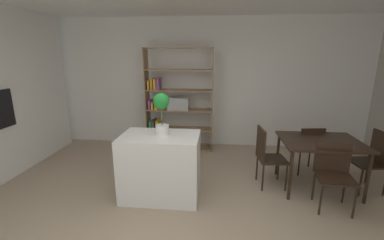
{
  "coord_description": "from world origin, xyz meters",
  "views": [
    {
      "loc": [
        0.41,
        -2.74,
        2.03
      ],
      "look_at": [
        0.04,
        1.01,
        1.06
      ],
      "focal_mm": 23.87,
      "sensor_mm": 36.0,
      "label": 1
    }
  ],
  "objects_px": {
    "kitchen_island": "(161,166)",
    "potted_plant_on_island": "(162,110)",
    "dining_chair_near": "(334,170)",
    "dining_table": "(321,145)",
    "dining_chair_window_side": "(374,157)",
    "open_bookshelf": "(174,104)",
    "dining_chair_island_side": "(266,153)",
    "dining_chair_far": "(309,146)"
  },
  "relations": [
    {
      "from": "dining_table",
      "to": "dining_chair_near",
      "type": "bearing_deg",
      "value": -88.89
    },
    {
      "from": "kitchen_island",
      "to": "open_bookshelf",
      "type": "xyz_separation_m",
      "value": [
        -0.13,
        2.0,
        0.53
      ]
    },
    {
      "from": "kitchen_island",
      "to": "dining_chair_far",
      "type": "relative_size",
      "value": 1.29
    },
    {
      "from": "kitchen_island",
      "to": "potted_plant_on_island",
      "type": "xyz_separation_m",
      "value": [
        0.03,
        0.05,
        0.82
      ]
    },
    {
      "from": "kitchen_island",
      "to": "dining_chair_island_side",
      "type": "height_order",
      "value": "dining_chair_island_side"
    },
    {
      "from": "potted_plant_on_island",
      "to": "open_bookshelf",
      "type": "distance_m",
      "value": 1.98
    },
    {
      "from": "dining_chair_window_side",
      "to": "dining_chair_island_side",
      "type": "bearing_deg",
      "value": -96.89
    },
    {
      "from": "dining_table",
      "to": "open_bookshelf",
      "type": "bearing_deg",
      "value": 148.43
    },
    {
      "from": "kitchen_island",
      "to": "dining_chair_island_side",
      "type": "bearing_deg",
      "value": 16.33
    },
    {
      "from": "dining_chair_far",
      "to": "dining_chair_window_side",
      "type": "xyz_separation_m",
      "value": [
        0.79,
        -0.48,
        0.03
      ]
    },
    {
      "from": "potted_plant_on_island",
      "to": "dining_chair_near",
      "type": "relative_size",
      "value": 0.67
    },
    {
      "from": "dining_chair_near",
      "to": "open_bookshelf",
      "type": "bearing_deg",
      "value": 146.84
    },
    {
      "from": "dining_chair_island_side",
      "to": "dining_chair_near",
      "type": "relative_size",
      "value": 1.07
    },
    {
      "from": "dining_table",
      "to": "dining_chair_far",
      "type": "distance_m",
      "value": 0.53
    },
    {
      "from": "potted_plant_on_island",
      "to": "open_bookshelf",
      "type": "xyz_separation_m",
      "value": [
        -0.16,
        1.95,
        -0.29
      ]
    },
    {
      "from": "open_bookshelf",
      "to": "dining_chair_island_side",
      "type": "relative_size",
      "value": 2.3
    },
    {
      "from": "dining_chair_island_side",
      "to": "dining_chair_window_side",
      "type": "distance_m",
      "value": 1.59
    },
    {
      "from": "dining_chair_near",
      "to": "dining_table",
      "type": "bearing_deg",
      "value": 96.82
    },
    {
      "from": "kitchen_island",
      "to": "dining_chair_near",
      "type": "relative_size",
      "value": 1.25
    },
    {
      "from": "dining_chair_island_side",
      "to": "dining_chair_window_side",
      "type": "relative_size",
      "value": 1.03
    },
    {
      "from": "dining_table",
      "to": "dining_chair_near",
      "type": "relative_size",
      "value": 1.31
    },
    {
      "from": "potted_plant_on_island",
      "to": "dining_table",
      "type": "height_order",
      "value": "potted_plant_on_island"
    },
    {
      "from": "dining_chair_far",
      "to": "dining_chair_near",
      "type": "height_order",
      "value": "dining_chair_near"
    },
    {
      "from": "dining_chair_island_side",
      "to": "potted_plant_on_island",
      "type": "bearing_deg",
      "value": 99.27
    },
    {
      "from": "open_bookshelf",
      "to": "dining_chair_window_side",
      "type": "relative_size",
      "value": 2.36
    },
    {
      "from": "kitchen_island",
      "to": "potted_plant_on_island",
      "type": "bearing_deg",
      "value": 63.45
    },
    {
      "from": "open_bookshelf",
      "to": "dining_chair_island_side",
      "type": "distance_m",
      "value": 2.34
    },
    {
      "from": "dining_chair_near",
      "to": "dining_chair_window_side",
      "type": "bearing_deg",
      "value": 38.14
    },
    {
      "from": "dining_chair_window_side",
      "to": "dining_table",
      "type": "bearing_deg",
      "value": -96.75
    },
    {
      "from": "dining_chair_far",
      "to": "dining_chair_window_side",
      "type": "height_order",
      "value": "dining_chair_window_side"
    },
    {
      "from": "dining_table",
      "to": "dining_chair_island_side",
      "type": "xyz_separation_m",
      "value": [
        -0.8,
        -0.01,
        -0.15
      ]
    },
    {
      "from": "kitchen_island",
      "to": "dining_chair_window_side",
      "type": "relative_size",
      "value": 1.19
    },
    {
      "from": "kitchen_island",
      "to": "potted_plant_on_island",
      "type": "relative_size",
      "value": 1.87
    },
    {
      "from": "dining_chair_far",
      "to": "dining_chair_near",
      "type": "xyz_separation_m",
      "value": [
        -0.0,
        -0.98,
        0.01
      ]
    },
    {
      "from": "dining_table",
      "to": "dining_chair_window_side",
      "type": "bearing_deg",
      "value": 0.98
    },
    {
      "from": "dining_chair_island_side",
      "to": "dining_chair_near",
      "type": "height_order",
      "value": "dining_chair_island_side"
    },
    {
      "from": "dining_chair_far",
      "to": "dining_chair_island_side",
      "type": "relative_size",
      "value": 0.9
    },
    {
      "from": "potted_plant_on_island",
      "to": "dining_table",
      "type": "xyz_separation_m",
      "value": [
        2.34,
        0.42,
        -0.59
      ]
    },
    {
      "from": "dining_chair_far",
      "to": "kitchen_island",
      "type": "bearing_deg",
      "value": 15.72
    },
    {
      "from": "kitchen_island",
      "to": "dining_chair_window_side",
      "type": "xyz_separation_m",
      "value": [
        3.16,
        0.48,
        0.08
      ]
    },
    {
      "from": "dining_chair_island_side",
      "to": "dining_chair_near",
      "type": "distance_m",
      "value": 0.94
    },
    {
      "from": "dining_table",
      "to": "dining_chair_window_side",
      "type": "height_order",
      "value": "dining_chair_window_side"
    }
  ]
}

